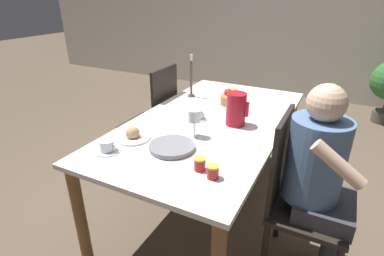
{
  "coord_description": "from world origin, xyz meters",
  "views": [
    {
      "loc": [
        0.78,
        -1.8,
        1.56
      ],
      "look_at": [
        0.0,
        -0.28,
        0.77
      ],
      "focal_mm": 28.0,
      "sensor_mm": 36.0,
      "label": 1
    }
  ],
  "objects": [
    {
      "name": "teacup_across",
      "position": [
        -0.09,
        -0.03,
        0.75
      ],
      "size": [
        0.15,
        0.15,
        0.07
      ],
      "color": "silver",
      "rests_on": "dining_table"
    },
    {
      "name": "ground_plane",
      "position": [
        0.0,
        0.0,
        0.0
      ],
      "size": [
        20.0,
        20.0,
        0.0
      ],
      "primitive_type": "plane",
      "color": "brown"
    },
    {
      "name": "jam_jar_amber",
      "position": [
        0.31,
        -0.66,
        0.76
      ],
      "size": [
        0.06,
        0.06,
        0.07
      ],
      "color": "#A81E1E",
      "rests_on": "dining_table"
    },
    {
      "name": "person_seated",
      "position": [
        0.77,
        -0.3,
        0.69
      ],
      "size": [
        0.39,
        0.41,
        1.16
      ],
      "rotation": [
        0.0,
        0.0,
        -1.57
      ],
      "color": "#33333D",
      "rests_on": "ground_plane"
    },
    {
      "name": "bread_plate",
      "position": [
        -0.3,
        -0.49,
        0.75
      ],
      "size": [
        0.22,
        0.22,
        0.09
      ],
      "color": "silver",
      "rests_on": "dining_table"
    },
    {
      "name": "dining_table",
      "position": [
        0.0,
        0.0,
        0.64
      ],
      "size": [
        1.0,
        1.86,
        0.72
      ],
      "color": "silver",
      "rests_on": "ground_plane"
    },
    {
      "name": "serving_tray",
      "position": [
        -0.02,
        -0.5,
        0.74
      ],
      "size": [
        0.27,
        0.27,
        0.03
      ],
      "color": "gray",
      "rests_on": "dining_table"
    },
    {
      "name": "chair_person_side",
      "position": [
        0.68,
        -0.3,
        0.5
      ],
      "size": [
        0.42,
        0.42,
        0.97
      ],
      "rotation": [
        0.0,
        0.0,
        -1.57
      ],
      "color": "black",
      "rests_on": "ground_plane"
    },
    {
      "name": "fruit_bowl",
      "position": [
        0.03,
        0.38,
        0.77
      ],
      "size": [
        0.2,
        0.2,
        0.12
      ],
      "color": "#9E6B3D",
      "rests_on": "dining_table"
    },
    {
      "name": "chair_opposite",
      "position": [
        -0.68,
        0.3,
        0.5
      ],
      "size": [
        0.42,
        0.42,
        0.97
      ],
      "rotation": [
        0.0,
        0.0,
        1.57
      ],
      "color": "black",
      "rests_on": "ground_plane"
    },
    {
      "name": "teacup_near_person",
      "position": [
        -0.33,
        -0.69,
        0.75
      ],
      "size": [
        0.15,
        0.15,
        0.07
      ],
      "color": "silver",
      "rests_on": "dining_table"
    },
    {
      "name": "candlestick_tall",
      "position": [
        -0.36,
        0.4,
        0.87
      ],
      "size": [
        0.06,
        0.06,
        0.36
      ],
      "color": "#4C4238",
      "rests_on": "dining_table"
    },
    {
      "name": "jam_jar_red",
      "position": [
        0.22,
        -0.62,
        0.76
      ],
      "size": [
        0.06,
        0.06,
        0.07
      ],
      "color": "#A81E1E",
      "rests_on": "dining_table"
    },
    {
      "name": "red_pitcher",
      "position": [
        0.19,
        0.01,
        0.84
      ],
      "size": [
        0.16,
        0.13,
        0.22
      ],
      "color": "#A31423",
      "rests_on": "dining_table"
    },
    {
      "name": "wall_back",
      "position": [
        0.0,
        3.16,
        1.3
      ],
      "size": [
        10.0,
        0.06,
        2.6
      ],
      "color": "silver",
      "rests_on": "ground_plane"
    },
    {
      "name": "wine_glass_water",
      "position": [
        0.02,
        -0.29,
        0.85
      ],
      "size": [
        0.08,
        0.08,
        0.18
      ],
      "color": "white",
      "rests_on": "dining_table"
    }
  ]
}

